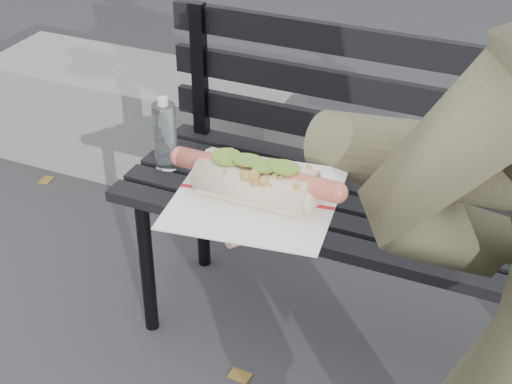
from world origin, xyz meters
TOP-DOWN VIEW (x-y plane):
  - park_bench at (0.08, 0.97)m, footprint 1.50×0.44m
  - concrete_block at (-1.09, 1.55)m, footprint 1.20×0.40m
  - held_hotdog at (0.30, 0.03)m, footprint 0.63×0.31m

SIDE VIEW (x-z plane):
  - concrete_block at x=-1.09m, z-range 0.00..0.40m
  - park_bench at x=0.08m, z-range 0.08..0.96m
  - held_hotdog at x=0.30m, z-range 1.02..1.22m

